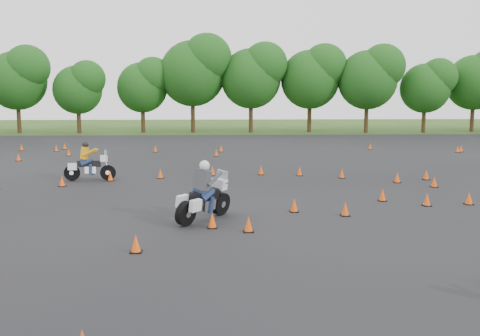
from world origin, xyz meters
The scene contains 6 objects.
ground centered at (0.00, 0.00, 0.00)m, with size 140.00×140.00×0.00m, color #2D5119.
asphalt_pad centered at (0.00, 6.00, 0.01)m, with size 62.00×62.00×0.00m, color black.
treeline centered at (0.43, 34.98, 4.62)m, with size 86.91×32.72×10.84m.
traffic_cones centered at (-0.21, 5.65, 0.23)m, with size 36.11×33.52×0.45m.
rider_grey centered at (-1.37, 0.30, 1.01)m, with size 2.59×0.80×2.00m, color #3A3C41, non-canonical shape.
rider_yellow centered at (-6.92, 8.56, 0.93)m, with size 2.41×0.74×1.86m, color orange, non-canonical shape.
Camera 1 is at (-0.89, -16.70, 4.07)m, focal length 40.00 mm.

